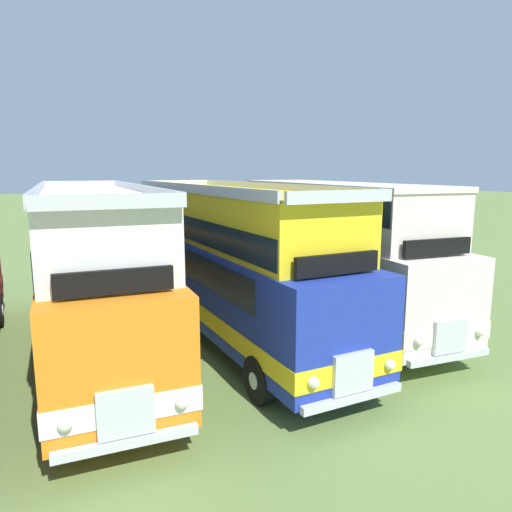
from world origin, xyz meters
The scene contains 3 objects.
bus_fifth_in_row centered at (3.77, 0.26, 2.36)m, with size 2.73×11.63×4.52m.
bus_sixth_in_row centered at (7.53, 0.05, 2.36)m, with size 3.20×11.63×4.52m.
bus_seventh_in_row centered at (11.31, 0.41, 2.47)m, with size 2.96×10.73×4.49m.
Camera 1 is at (2.86, -12.77, 4.88)m, focal length 33.15 mm.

